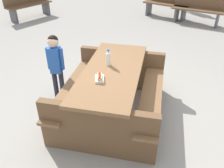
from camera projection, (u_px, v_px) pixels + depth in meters
The scene contains 8 objects.
ground_plane at pixel (112, 113), 3.58m from camera, with size 30.00×30.00×0.00m, color gray.
picnic_table at pixel (112, 89), 3.34m from camera, with size 2.08×1.78×0.75m.
soda_bottle at pixel (108, 58), 3.24m from camera, with size 0.06×0.06×0.24m.
hotdog_tray at pixel (100, 78), 2.94m from camera, with size 0.18×0.12×0.08m.
child_in_coat at pixel (55, 60), 3.57m from camera, with size 0.18×0.26×1.08m.
park_bench_near at pixel (198, 9), 7.03m from camera, with size 1.10×1.50×0.85m.
park_bench_mid at pixel (167, 3), 7.61m from camera, with size 1.18×1.46×0.85m.
park_bench_far at pixel (28, 4), 7.53m from camera, with size 1.39×1.29×0.85m.
Camera 1 is at (2.79, -0.06, 2.28)m, focal length 37.83 mm.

